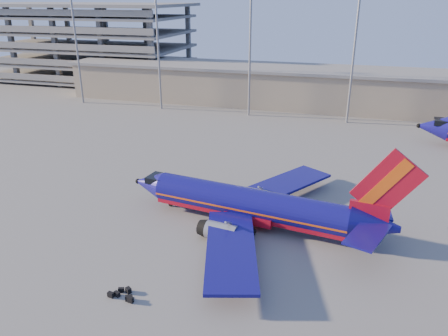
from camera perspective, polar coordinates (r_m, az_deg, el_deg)
The scene contains 6 objects.
ground at distance 50.06m, azimuth -3.72°, elevation -6.42°, with size 220.00×220.00×0.00m, color slate.
terminal_building at distance 101.30m, azimuth 13.34°, elevation 10.15°, with size 122.00×16.00×8.50m.
parking_garage at distance 139.60m, azimuth -17.93°, elevation 15.81°, with size 62.00×32.00×21.40m.
light_mast_row at distance 88.16m, azimuth 10.11°, elevation 17.45°, with size 101.60×1.60×28.65m.
aircraft_main at distance 47.58m, azimuth 4.09°, elevation -4.90°, with size 31.65×30.26×10.74m.
luggage_pile at distance 38.87m, azimuth -13.03°, elevation -15.81°, with size 2.46×1.56×0.50m.
Camera 1 is at (15.75, -41.30, 23.51)m, focal length 35.00 mm.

